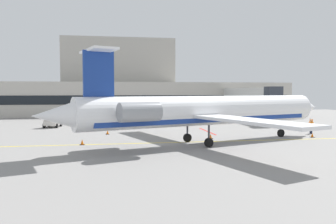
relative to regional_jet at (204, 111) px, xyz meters
The scene contains 13 objects.
ground 5.55m from the regional_jet, behind, with size 120.00×120.00×0.11m.
terminal_building 48.85m from the regional_jet, 96.33° to the left, with size 73.82×17.43×18.29m.
jet_bridge_west 31.51m from the regional_jet, 58.96° to the left, with size 2.40×23.70×6.30m.
regional_jet is the anchor object (origin of this frame).
baggage_tug 26.98m from the regional_jet, 134.03° to the left, with size 2.48×3.40×2.35m.
pushback_tractor 26.34m from the regional_jet, 69.72° to the left, with size 3.22×2.26×2.30m.
belt_loader 19.36m from the regional_jet, 110.74° to the left, with size 2.98×3.73×2.20m.
fuel_tank 33.97m from the regional_jet, 62.81° to the left, with size 6.48×2.22×2.21m.
marshaller 17.25m from the regional_jet, 20.33° to the left, with size 0.34×0.83×1.98m.
safety_cone_alpha 5.14m from the regional_jet, 63.99° to the left, with size 0.47×0.47×0.55m.
safety_cone_bravo 13.07m from the regional_jet, behind, with size 0.47×0.47×0.55m.
safety_cone_charlie 14.72m from the regional_jet, 10.79° to the left, with size 0.47×0.47×0.55m.
safety_cone_delta 14.30m from the regional_jet, 136.75° to the left, with size 0.47×0.47×0.55m.
Camera 1 is at (-5.12, -33.22, 5.46)m, focal length 35.66 mm.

